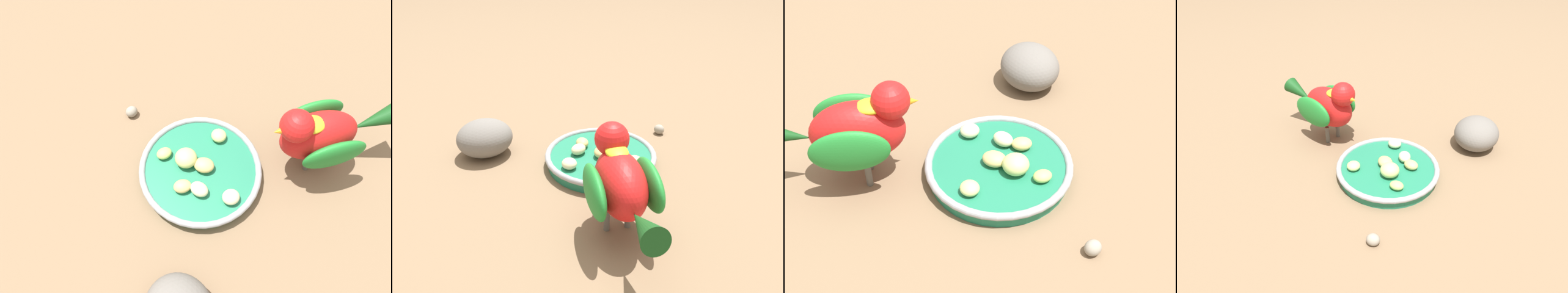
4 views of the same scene
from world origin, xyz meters
TOP-DOWN VIEW (x-y plane):
  - ground_plane at (0.00, 0.00)m, footprint 4.00×4.00m
  - feeding_bowl at (0.03, -0.03)m, footprint 0.21×0.21m
  - apple_piece_0 at (0.02, 0.01)m, footprint 0.04×0.04m
  - apple_piece_1 at (0.02, -0.03)m, footprint 0.04×0.03m
  - apple_piece_2 at (0.09, -0.05)m, footprint 0.03×0.03m
  - apple_piece_3 at (-0.00, -0.09)m, footprint 0.04×0.04m
  - apple_piece_4 at (0.05, 0.01)m, footprint 0.04×0.03m
  - apple_piece_5 at (0.05, -0.04)m, footprint 0.05×0.05m
  - apple_piece_6 at (-0.03, 0.02)m, footprint 0.04×0.04m
  - parrot at (-0.16, -0.08)m, footprint 0.22×0.13m
  - rock_large at (0.03, 0.20)m, footprint 0.14×0.14m
  - pebble_0 at (0.17, -0.14)m, footprint 0.03×0.03m

SIDE VIEW (x-z plane):
  - ground_plane at x=0.00m, z-range 0.00..0.00m
  - pebble_0 at x=0.17m, z-range 0.00..0.02m
  - feeding_bowl at x=0.03m, z-range 0.00..0.03m
  - apple_piece_2 at x=0.09m, z-range 0.02..0.04m
  - apple_piece_3 at x=0.00m, z-range 0.02..0.04m
  - apple_piece_4 at x=0.05m, z-range 0.02..0.04m
  - apple_piece_6 at x=-0.03m, z-range 0.02..0.04m
  - apple_piece_0 at x=0.02m, z-range 0.02..0.04m
  - apple_piece_1 at x=0.02m, z-range 0.02..0.04m
  - apple_piece_5 at x=0.05m, z-range 0.02..0.05m
  - rock_large at x=0.03m, z-range 0.00..0.07m
  - parrot at x=-0.16m, z-range 0.01..0.17m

